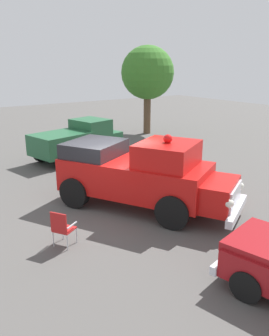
% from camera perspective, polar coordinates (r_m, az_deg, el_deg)
% --- Properties ---
extents(ground_plane, '(60.00, 60.00, 0.00)m').
position_cam_1_polar(ground_plane, '(12.08, -3.89, -5.92)').
color(ground_plane, '#514F4C').
extents(vintage_fire_truck, '(4.76, 6.26, 2.59)m').
position_cam_1_polar(vintage_fire_truck, '(11.39, 1.05, -0.90)').
color(vintage_fire_truck, black).
rests_on(vintage_fire_truck, ground).
extents(parked_pickup, '(5.08, 2.89, 1.90)m').
position_cam_1_polar(parked_pickup, '(17.71, -9.35, 4.70)').
color(parked_pickup, black).
rests_on(parked_pickup, ground).
extents(lawn_chair_near_truck, '(0.52, 0.50, 1.02)m').
position_cam_1_polar(lawn_chair_near_truck, '(14.66, -8.82, 0.53)').
color(lawn_chair_near_truck, '#B7BABF').
rests_on(lawn_chair_near_truck, ground).
extents(lawn_chair_spare, '(0.68, 0.68, 1.02)m').
position_cam_1_polar(lawn_chair_spare, '(9.36, -11.94, -9.44)').
color(lawn_chair_spare, '#B7BABF').
rests_on(lawn_chair_spare, ground).
extents(spectator_seated, '(0.40, 0.54, 1.29)m').
position_cam_1_polar(spectator_seated, '(14.51, -8.61, 0.82)').
color(spectator_seated, '#383842').
rests_on(spectator_seated, ground).
extents(oak_tree_left, '(3.49, 3.49, 5.81)m').
position_cam_1_polar(oak_tree_left, '(23.66, 2.17, 15.38)').
color(oak_tree_left, brown).
rests_on(oak_tree_left, ground).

